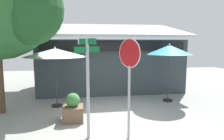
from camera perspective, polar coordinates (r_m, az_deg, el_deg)
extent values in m
cube|color=gray|center=(7.84, 0.10, -13.23)|extent=(28.00, 28.00, 0.10)
cube|color=#333D42|center=(12.41, -0.82, 1.60)|extent=(7.83, 4.13, 2.90)
cube|color=#B7BABF|center=(12.23, -0.74, 11.22)|extent=(8.33, 4.77, 1.01)
cube|color=black|center=(10.26, 0.78, 6.52)|extent=(7.23, 0.16, 0.44)
cylinder|color=#A8AAB2|center=(5.81, -6.71, -5.38)|extent=(0.09, 0.09, 2.87)
cube|color=#116B38|center=(5.67, -6.92, 7.89)|extent=(0.44, 0.71, 0.16)
cube|color=#116B38|center=(5.67, -6.88, 5.67)|extent=(0.71, 0.44, 0.16)
cube|color=white|center=(6.03, -9.18, 7.82)|extent=(0.06, 0.07, 0.16)
cylinder|color=#A8AAB2|center=(5.85, 4.72, -9.12)|extent=(0.07, 0.07, 2.11)
cylinder|color=white|center=(5.61, 4.87, 4.67)|extent=(0.43, 0.70, 0.81)
cylinder|color=red|center=(5.61, 4.87, 4.67)|extent=(0.42, 0.66, 0.76)
cylinder|color=black|center=(9.31, -15.10, -9.53)|extent=(0.44, 0.44, 0.08)
cylinder|color=#333335|center=(9.06, -15.32, -3.09)|extent=(0.05, 0.05, 2.20)
cone|color=white|center=(8.92, -15.60, 4.71)|extent=(2.55, 2.55, 0.36)
sphere|color=silver|center=(8.91, -15.64, 6.05)|extent=(0.08, 0.08, 0.08)
cylinder|color=black|center=(10.13, 15.17, -8.13)|extent=(0.44, 0.44, 0.08)
cylinder|color=#333335|center=(9.90, 15.39, -2.05)|extent=(0.05, 0.05, 2.26)
cone|color=#2D99BC|center=(9.78, 15.65, 5.45)|extent=(2.06, 2.06, 0.43)
sphere|color=silver|center=(9.77, 15.70, 6.90)|extent=(0.08, 0.08, 0.08)
cylinder|color=brown|center=(9.03, -28.77, -2.35)|extent=(0.29, 0.29, 2.65)
sphere|color=#1E4C23|center=(8.09, -22.66, 15.41)|extent=(2.61, 2.61, 2.61)
cube|color=brown|center=(7.49, -10.77, -11.80)|extent=(0.71, 0.71, 0.53)
sphere|color=#387538|center=(7.34, -10.86, -8.23)|extent=(0.50, 0.50, 0.50)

